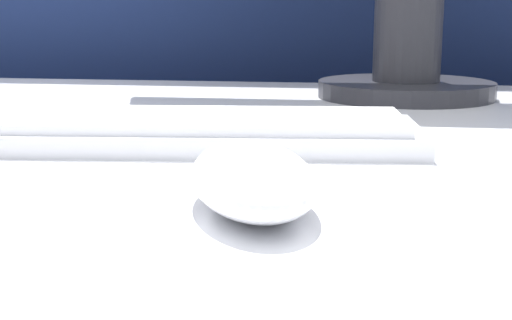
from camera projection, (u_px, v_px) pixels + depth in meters
name	position (u px, v px, depth m)	size (l,w,h in m)	color
partition_panel	(323.00, 159.00, 1.20)	(5.00, 0.03, 1.19)	navy
computer_mouse_near	(246.00, 178.00, 0.39)	(0.10, 0.14, 0.04)	white
keyboard	(145.00, 130.00, 0.57)	(0.45, 0.17, 0.02)	silver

